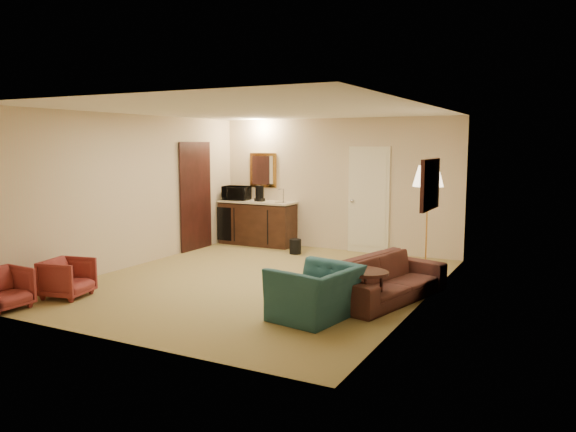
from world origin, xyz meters
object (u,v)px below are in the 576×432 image
object	(u,v)px
sofa	(387,271)
rose_chair_far	(3,287)
coffee_table	(354,289)
microwave	(236,191)
teal_armchair	(315,284)
wetbar_cabinet	(257,223)
rose_chair_near	(67,276)
floor_lamp	(427,222)
waste_bin	(295,247)
coffee_maker	(260,193)

from	to	relation	value
sofa	rose_chair_far	world-z (taller)	sofa
rose_chair_far	coffee_table	distance (m)	4.47
rose_chair_far	microwave	bearing A→B (deg)	2.64
teal_armchair	wetbar_cabinet	bearing A→B (deg)	-131.63
wetbar_cabinet	coffee_table	size ratio (longest dim) A/B	1.83
rose_chair_near	floor_lamp	xyz separation A→B (m)	(4.10, 3.40, 0.59)
teal_armchair	microwave	xyz separation A→B (m)	(-3.68, 4.00, 0.67)
sofa	rose_chair_near	bearing A→B (deg)	130.14
wetbar_cabinet	teal_armchair	xyz separation A→B (m)	(3.18, -4.02, -0.03)
wetbar_cabinet	teal_armchair	distance (m)	5.13
rose_chair_near	waste_bin	size ratio (longest dim) A/B	2.08
sofa	rose_chair_far	xyz separation A→B (m)	(-4.19, -2.71, -0.10)
wetbar_cabinet	rose_chair_far	xyz separation A→B (m)	(-0.50, -5.52, -0.17)
wetbar_cabinet	floor_lamp	xyz separation A→B (m)	(3.85, -1.32, 0.43)
sofa	waste_bin	bearing A→B (deg)	62.40
rose_chair_far	teal_armchair	bearing A→B (deg)	-65.22
coffee_table	microwave	size ratio (longest dim) A/B	1.67
teal_armchair	microwave	bearing A→B (deg)	-127.37
sofa	microwave	world-z (taller)	microwave
waste_bin	microwave	world-z (taller)	microwave
sofa	rose_chair_far	distance (m)	4.99
waste_bin	sofa	bearing A→B (deg)	-41.91
microwave	coffee_table	bearing A→B (deg)	-46.80
wetbar_cabinet	teal_armchair	size ratio (longest dim) A/B	1.65
wetbar_cabinet	sofa	distance (m)	4.64
wetbar_cabinet	rose_chair_near	size ratio (longest dim) A/B	2.78
sofa	coffee_table	distance (m)	0.67
sofa	wetbar_cabinet	bearing A→B (deg)	67.03
rose_chair_far	floor_lamp	distance (m)	6.08
rose_chair_near	floor_lamp	distance (m)	5.36
rose_chair_near	floor_lamp	size ratio (longest dim) A/B	0.33
teal_armchair	coffee_table	xyz separation A→B (m)	(0.27, 0.60, -0.18)
sofa	teal_armchair	xyz separation A→B (m)	(-0.51, -1.21, 0.04)
rose_chair_far	floor_lamp	world-z (taller)	floor_lamp
teal_armchair	waste_bin	distance (m)	4.05
rose_chair_near	rose_chair_far	bearing A→B (deg)	150.49
teal_armchair	floor_lamp	size ratio (longest dim) A/B	0.56
coffee_table	coffee_maker	world-z (taller)	coffee_maker
teal_armchair	rose_chair_near	world-z (taller)	teal_armchair
rose_chair_near	coffee_maker	distance (m)	4.77
rose_chair_near	coffee_table	xyz separation A→B (m)	(3.70, 1.30, -0.04)
rose_chair_near	rose_chair_far	distance (m)	0.84
wetbar_cabinet	sofa	size ratio (longest dim) A/B	0.82
floor_lamp	waste_bin	xyz separation A→B (m)	(-2.70, 0.79, -0.75)
rose_chair_far	coffee_maker	world-z (taller)	coffee_maker
floor_lamp	microwave	world-z (taller)	floor_lamp
coffee_table	microwave	bearing A→B (deg)	139.29
rose_chair_near	waste_bin	bearing A→B (deg)	-30.71
coffee_table	sofa	bearing A→B (deg)	68.18
sofa	rose_chair_far	size ratio (longest dim) A/B	3.40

